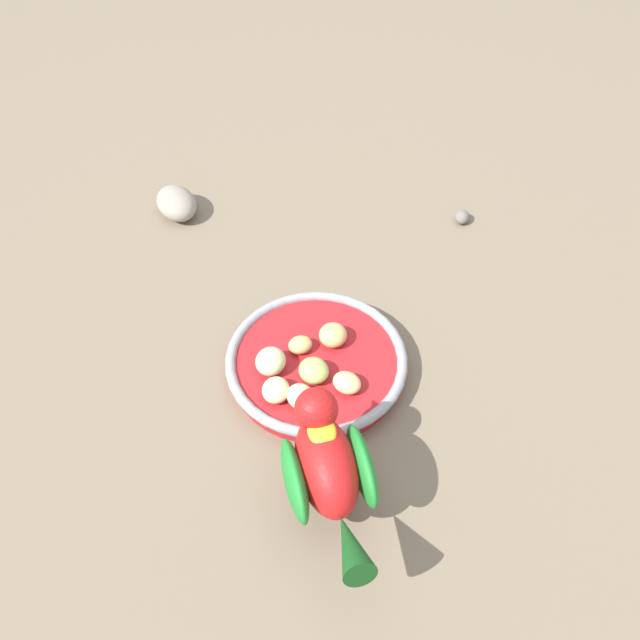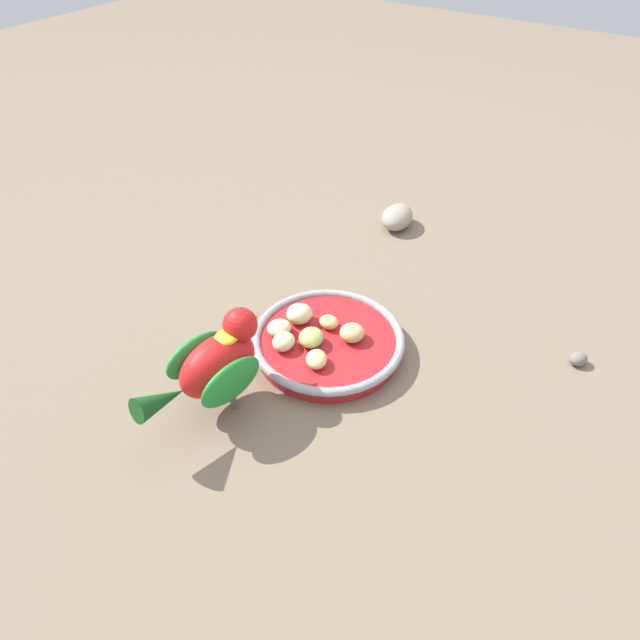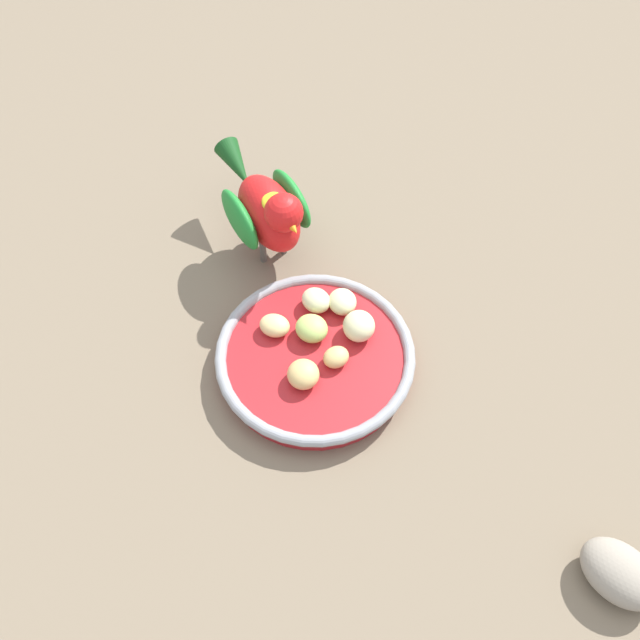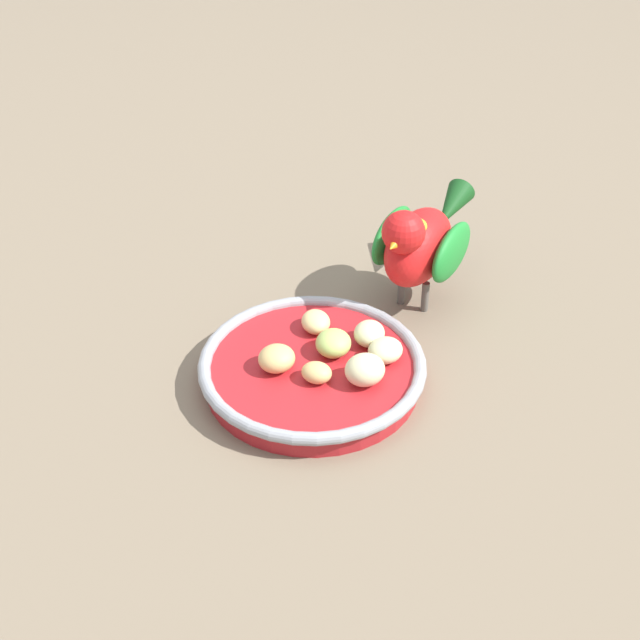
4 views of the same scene
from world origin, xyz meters
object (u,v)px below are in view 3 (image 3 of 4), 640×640
apple_piece_0 (336,357)px  apple_piece_6 (312,328)px  apple_piece_3 (342,302)px  apple_piece_1 (272,327)px  rock_large (620,573)px  apple_piece_4 (316,300)px  apple_piece_2 (303,374)px  feeding_bowl (313,356)px  apple_piece_5 (359,326)px  parrot (267,208)px

apple_piece_0 → apple_piece_6: 0.04m
apple_piece_3 → apple_piece_6: apple_piece_6 is taller
apple_piece_1 → rock_large: bearing=13.1°
apple_piece_0 → apple_piece_4: apple_piece_4 is taller
apple_piece_2 → apple_piece_4: apple_piece_2 is taller
apple_piece_6 → apple_piece_1: bearing=-132.3°
feeding_bowl → apple_piece_0: apple_piece_0 is taller
apple_piece_4 → apple_piece_2: bearing=-45.9°
apple_piece_3 → apple_piece_1: bearing=-104.8°
apple_piece_4 → apple_piece_5: 0.06m
feeding_bowl → apple_piece_5: (0.01, 0.06, 0.02)m
apple_piece_2 → apple_piece_4: (-0.07, 0.07, -0.00)m
apple_piece_5 → parrot: bearing=178.9°
apple_piece_6 → apple_piece_0: bearing=-1.2°
apple_piece_5 → feeding_bowl: bearing=-101.7°
rock_large → apple_piece_6: bearing=-170.6°
apple_piece_4 → apple_piece_3: bearing=48.6°
apple_piece_6 → feeding_bowl: bearing=-34.3°
apple_piece_6 → apple_piece_2: bearing=-46.4°
apple_piece_5 → apple_piece_0: bearing=-72.6°
apple_piece_0 → apple_piece_4: (-0.07, 0.03, 0.00)m
feeding_bowl → apple_piece_4: 0.06m
apple_piece_3 → feeding_bowl: bearing=-66.7°
apple_piece_3 → parrot: (-0.13, -0.00, 0.04)m
apple_piece_5 → parrot: (-0.17, 0.00, 0.04)m
rock_large → feeding_bowl: bearing=-168.1°
apple_piece_2 → apple_piece_3: bearing=117.6°
feeding_bowl → apple_piece_3: 0.07m
apple_piece_6 → rock_large: 0.39m
apple_piece_1 → apple_piece_4: (0.00, 0.06, 0.00)m
parrot → rock_large: bearing=11.0°
apple_piece_1 → apple_piece_2: (0.07, -0.01, 0.00)m
apple_piece_0 → apple_piece_6: apple_piece_6 is taller
feeding_bowl → parrot: size_ratio=1.14×
apple_piece_0 → apple_piece_4: size_ratio=0.84×
apple_piece_5 → apple_piece_6: size_ratio=1.04×
apple_piece_6 → parrot: (-0.14, 0.05, 0.04)m
feeding_bowl → parrot: 0.18m
apple_piece_5 → apple_piece_3: bearing=168.1°
apple_piece_3 → apple_piece_4: same height
apple_piece_0 → apple_piece_1: size_ratio=0.85×
apple_piece_5 → apple_piece_6: apple_piece_5 is taller
apple_piece_1 → apple_piece_6: size_ratio=0.93×
feeding_bowl → apple_piece_4: (-0.05, 0.04, 0.02)m
feeding_bowl → parrot: bearing=160.1°
apple_piece_0 → apple_piece_1: (-0.07, -0.03, 0.00)m
apple_piece_0 → apple_piece_3: 0.07m
apple_piece_3 → apple_piece_5: 0.04m
apple_piece_2 → apple_piece_5: bearing=96.6°
feeding_bowl → apple_piece_3: (-0.03, 0.06, 0.02)m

